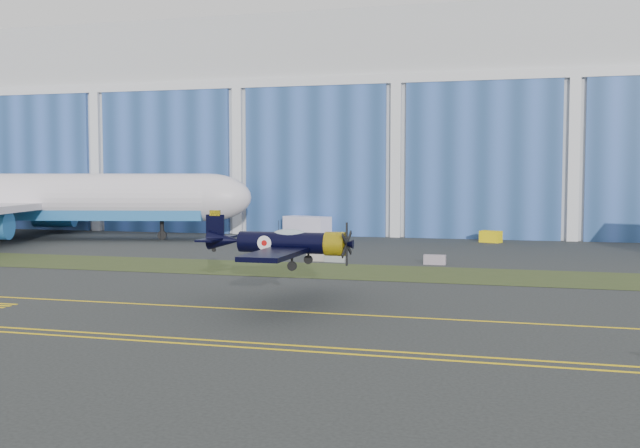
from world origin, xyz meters
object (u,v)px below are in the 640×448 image
(warbird, at_px, (283,243))
(shipping_container, at_px, (307,227))
(tug, at_px, (491,237))
(jetliner, at_px, (13,146))

(warbird, height_order, shipping_container, warbird)
(shipping_container, bearing_deg, warbird, -54.03)
(shipping_container, bearing_deg, tug, 17.47)
(shipping_container, height_order, tug, shipping_container)
(jetliner, xyz_separation_m, tug, (58.58, 11.12, -11.13))
(jetliner, height_order, tug, jetliner)
(jetliner, xyz_separation_m, shipping_container, (34.90, 12.82, -10.47))
(tug, bearing_deg, warbird, -80.00)
(warbird, bearing_deg, shipping_container, 104.76)
(jetliner, relative_size, shipping_container, 12.66)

